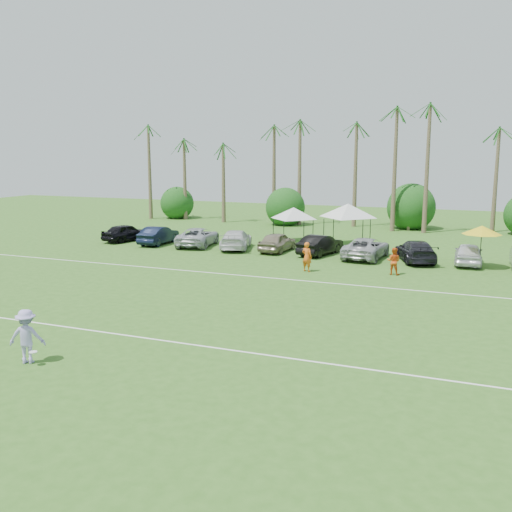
% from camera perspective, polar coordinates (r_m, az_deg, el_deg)
% --- Properties ---
extents(ground, '(120.00, 120.00, 0.00)m').
position_cam_1_polar(ground, '(21.66, -15.19, -9.32)').
color(ground, '#315F1C').
rests_on(ground, ground).
extents(field_lines, '(80.00, 12.10, 0.01)m').
position_cam_1_polar(field_lines, '(28.13, -5.32, -4.43)').
color(field_lines, white).
rests_on(field_lines, ground).
extents(palm_tree_0, '(2.40, 2.40, 8.90)m').
position_cam_1_polar(palm_tree_0, '(64.23, -10.73, 10.43)').
color(palm_tree_0, brown).
rests_on(palm_tree_0, ground).
extents(palm_tree_1, '(2.40, 2.40, 9.90)m').
position_cam_1_polar(palm_tree_1, '(61.70, -6.76, 11.36)').
color(palm_tree_1, brown).
rests_on(palm_tree_1, ground).
extents(palm_tree_2, '(2.40, 2.40, 10.90)m').
position_cam_1_polar(palm_tree_2, '(59.49, -2.45, 12.29)').
color(palm_tree_2, brown).
rests_on(palm_tree_2, ground).
extents(palm_tree_3, '(2.40, 2.40, 11.90)m').
position_cam_1_polar(palm_tree_3, '(57.99, 1.24, 13.19)').
color(palm_tree_3, brown).
rests_on(palm_tree_3, ground).
extents(palm_tree_4, '(2.40, 2.40, 8.90)m').
position_cam_1_polar(palm_tree_4, '(56.62, 5.08, 10.61)').
color(palm_tree_4, brown).
rests_on(palm_tree_4, ground).
extents(palm_tree_5, '(2.40, 2.40, 9.90)m').
position_cam_1_polar(palm_tree_5, '(55.59, 9.12, 11.42)').
color(palm_tree_5, brown).
rests_on(palm_tree_5, ground).
extents(palm_tree_6, '(2.40, 2.40, 10.90)m').
position_cam_1_polar(palm_tree_6, '(54.85, 13.31, 12.20)').
color(palm_tree_6, brown).
rests_on(palm_tree_6, ground).
extents(palm_tree_7, '(2.40, 2.40, 11.90)m').
position_cam_1_polar(palm_tree_7, '(54.41, 17.62, 12.91)').
color(palm_tree_7, brown).
rests_on(palm_tree_7, ground).
extents(palm_tree_8, '(2.40, 2.40, 8.90)m').
position_cam_1_polar(palm_tree_8, '(54.14, 22.82, 9.87)').
color(palm_tree_8, brown).
rests_on(palm_tree_8, ground).
extents(bush_tree_0, '(4.00, 4.00, 4.00)m').
position_cam_1_polar(bush_tree_0, '(63.76, -7.79, 5.40)').
color(bush_tree_0, brown).
rests_on(bush_tree_0, ground).
extents(bush_tree_1, '(4.00, 4.00, 4.00)m').
position_cam_1_polar(bush_tree_1, '(58.42, 3.40, 5.04)').
color(bush_tree_1, brown).
rests_on(bush_tree_1, ground).
extents(bush_tree_2, '(4.00, 4.00, 4.00)m').
position_cam_1_polar(bush_tree_2, '(55.78, 15.19, 4.45)').
color(bush_tree_2, brown).
rests_on(bush_tree_2, ground).
extents(sideline_player_a, '(0.76, 0.61, 1.82)m').
position_cam_1_polar(sideline_player_a, '(34.71, 5.11, -0.08)').
color(sideline_player_a, orange).
rests_on(sideline_player_a, ground).
extents(sideline_player_b, '(0.86, 0.71, 1.63)m').
position_cam_1_polar(sideline_player_b, '(34.68, 13.60, -0.50)').
color(sideline_player_b, '#D35217').
rests_on(sideline_player_b, ground).
extents(canopy_tent_left, '(3.98, 3.98, 3.22)m').
position_cam_1_polar(canopy_tent_left, '(46.41, 3.79, 4.86)').
color(canopy_tent_left, black).
rests_on(canopy_tent_left, ground).
extents(canopy_tent_right, '(4.64, 4.64, 3.76)m').
position_cam_1_polar(canopy_tent_right, '(45.20, 9.20, 5.19)').
color(canopy_tent_right, black).
rests_on(canopy_tent_right, ground).
extents(market_umbrella, '(2.41, 2.41, 2.68)m').
position_cam_1_polar(market_umbrella, '(38.08, 21.66, 2.43)').
color(market_umbrella, black).
rests_on(market_umbrella, ground).
extents(frisbee_player, '(1.40, 1.13, 1.89)m').
position_cam_1_polar(frisbee_player, '(21.19, -21.94, -7.47)').
color(frisbee_player, '#A89BDC').
rests_on(frisbee_player, ground).
extents(parked_car_0, '(2.71, 4.46, 1.42)m').
position_cam_1_polar(parked_car_0, '(47.76, -12.87, 2.30)').
color(parked_car_0, black).
rests_on(parked_car_0, ground).
extents(parked_car_1, '(1.67, 4.37, 1.42)m').
position_cam_1_polar(parked_car_1, '(45.70, -9.71, 2.06)').
color(parked_car_1, black).
rests_on(parked_car_1, ground).
extents(parked_car_2, '(3.20, 5.44, 1.42)m').
position_cam_1_polar(parked_car_2, '(44.43, -5.82, 1.93)').
color(parked_car_2, '#A6AAAF').
rests_on(parked_car_2, ground).
extents(parked_car_3, '(3.26, 5.25, 1.42)m').
position_cam_1_polar(parked_car_3, '(42.87, -2.02, 1.67)').
color(parked_car_3, silver).
rests_on(parked_car_3, ground).
extents(parked_car_4, '(1.91, 4.25, 1.42)m').
position_cam_1_polar(parked_car_4, '(41.72, 2.15, 1.43)').
color(parked_car_4, gray).
rests_on(parked_car_4, ground).
extents(parked_car_5, '(2.50, 4.55, 1.42)m').
position_cam_1_polar(parked_car_5, '(40.62, 6.45, 1.13)').
color(parked_car_5, black).
rests_on(parked_car_5, ground).
extents(parked_car_6, '(2.70, 5.26, 1.42)m').
position_cam_1_polar(parked_car_6, '(39.70, 10.95, 0.79)').
color(parked_car_6, '#A3A3A6').
rests_on(parked_car_6, ground).
extents(parked_car_7, '(3.52, 5.28, 1.42)m').
position_cam_1_polar(parked_car_7, '(39.28, 15.68, 0.49)').
color(parked_car_7, black).
rests_on(parked_car_7, ground).
extents(parked_car_8, '(1.82, 4.22, 1.42)m').
position_cam_1_polar(parked_car_8, '(39.24, 20.47, 0.21)').
color(parked_car_8, silver).
rests_on(parked_car_8, ground).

